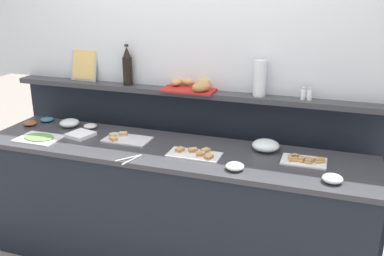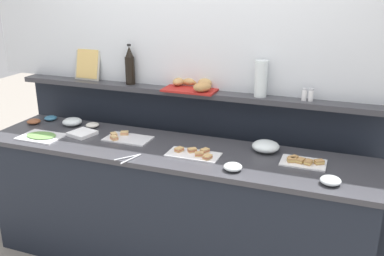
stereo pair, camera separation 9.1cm
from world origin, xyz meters
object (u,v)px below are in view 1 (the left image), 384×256
object	(u,v)px
condiment_bowl_teal	(90,126)
water_carafe	(260,78)
sandwich_platter_front	(304,160)
sandwich_platter_side	(125,139)
bread_basket	(192,85)
sandwich_platter_rear	(195,154)
glass_bowl_medium	(69,123)
glass_bowl_extra	(332,179)
cold_cuts_platter	(39,138)
napkin_stack	(80,135)
pepper_shaker	(310,94)
glass_bowl_large	(266,146)
framed_picture	(84,65)
serving_tongs	(131,159)
wine_bottle_dark	(127,67)
glass_bowl_small	(235,167)
condiment_bowl_dark	(30,123)
condiment_bowl_cream	(47,119)
salt_shaker	(303,93)

from	to	relation	value
condiment_bowl_teal	water_carafe	size ratio (longest dim) A/B	0.40
sandwich_platter_front	condiment_bowl_teal	size ratio (longest dim) A/B	2.72
sandwich_platter_front	sandwich_platter_side	size ratio (longest dim) A/B	0.84
sandwich_platter_side	bread_basket	size ratio (longest dim) A/B	0.84
sandwich_platter_rear	condiment_bowl_teal	bearing A→B (deg)	165.13
glass_bowl_medium	glass_bowl_extra	distance (m)	2.03
cold_cuts_platter	napkin_stack	bearing A→B (deg)	30.25
cold_cuts_platter	pepper_shaker	size ratio (longest dim) A/B	3.58
glass_bowl_medium	napkin_stack	size ratio (longest dim) A/B	0.91
glass_bowl_large	framed_picture	size ratio (longest dim) A/B	0.71
serving_tongs	glass_bowl_medium	bearing A→B (deg)	149.89
sandwich_platter_front	glass_bowl_medium	world-z (taller)	glass_bowl_medium
glass_bowl_extra	water_carafe	distance (m)	0.92
wine_bottle_dark	pepper_shaker	xyz separation A→B (m)	(1.39, -0.01, -0.10)
glass_bowl_small	condiment_bowl_dark	distance (m)	1.77
sandwich_platter_side	wine_bottle_dark	world-z (taller)	wine_bottle_dark
sandwich_platter_side	framed_picture	world-z (taller)	framed_picture
bread_basket	water_carafe	world-z (taller)	water_carafe
sandwich_platter_rear	pepper_shaker	size ratio (longest dim) A/B	4.05
glass_bowl_small	condiment_bowl_cream	world-z (taller)	glass_bowl_small
glass_bowl_large	wine_bottle_dark	bearing A→B (deg)	167.39
condiment_bowl_dark	wine_bottle_dark	bearing A→B (deg)	24.83
bread_basket	wine_bottle_dark	bearing A→B (deg)	-179.15
sandwich_platter_rear	glass_bowl_small	bearing A→B (deg)	-24.65
cold_cuts_platter	wine_bottle_dark	bearing A→B (deg)	51.54
cold_cuts_platter	napkin_stack	distance (m)	0.29
pepper_shaker	water_carafe	world-z (taller)	water_carafe
sandwich_platter_side	glass_bowl_medium	xyz separation A→B (m)	(-0.55, 0.12, 0.02)
condiment_bowl_teal	condiment_bowl_cream	bearing A→B (deg)	175.57
glass_bowl_medium	framed_picture	size ratio (longest dim) A/B	0.59
sandwich_platter_rear	bread_basket	xyz separation A→B (m)	(-0.20, 0.50, 0.34)
glass_bowl_extra	condiment_bowl_cream	world-z (taller)	glass_bowl_extra
sandwich_platter_rear	glass_bowl_small	world-z (taller)	glass_bowl_small
glass_bowl_small	condiment_bowl_cream	xyz separation A→B (m)	(-1.67, 0.42, -0.00)
sandwich_platter_side	serving_tongs	size ratio (longest dim) A/B	1.84
sandwich_platter_side	glass_bowl_small	xyz separation A→B (m)	(0.87, -0.25, 0.01)
condiment_bowl_dark	framed_picture	world-z (taller)	framed_picture
glass_bowl_extra	framed_picture	xyz separation A→B (m)	(-2.00, 0.64, 0.42)
sandwich_platter_side	condiment_bowl_cream	bearing A→B (deg)	167.72
napkin_stack	framed_picture	size ratio (longest dim) A/B	0.65
condiment_bowl_cream	glass_bowl_large	bearing A→B (deg)	-1.58
salt_shaker	bread_basket	distance (m)	0.82
glass_bowl_extra	condiment_bowl_dark	distance (m)	2.33
sandwich_platter_rear	bread_basket	world-z (taller)	bread_basket
condiment_bowl_cream	sandwich_platter_side	bearing A→B (deg)	-12.28
glass_bowl_medium	pepper_shaker	world-z (taller)	pepper_shaker
serving_tongs	water_carafe	distance (m)	1.07
glass_bowl_extra	condiment_bowl_cream	distance (m)	2.28
glass_bowl_extra	napkin_stack	size ratio (longest dim) A/B	0.70
glass_bowl_extra	sandwich_platter_front	bearing A→B (deg)	126.77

